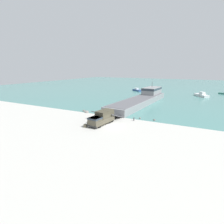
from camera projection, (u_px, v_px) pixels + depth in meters
The scene contains 13 objects.
ground_plane at pixel (112, 126), 39.95m from camera, with size 240.00×240.00×0.00m, color #B7B5AD.
water_surface at pixel (174, 87), 124.01m from camera, with size 240.00×180.00×0.01m, color #477F7A.
landing_craft at pixel (143, 98), 66.15m from camera, with size 10.22×44.21×7.30m.
military_truck at pixel (102, 118), 40.83m from camera, with size 3.34×7.63×3.14m.
soldier_on_ramp at pixel (91, 119), 41.74m from camera, with size 0.47×0.30×1.66m.
moored_boat_a at pixel (137, 90), 100.27m from camera, with size 6.64×5.80×1.70m.
moored_boat_b at pixel (202, 95), 80.63m from camera, with size 6.65×8.12×2.21m.
mooring_bollard at pixel (134, 119), 43.78m from camera, with size 0.29×0.29×0.83m.
cargo_crate at pixel (85, 126), 38.99m from camera, with size 0.66×0.79×0.66m, color #4C4738.
shoreline_rock_a at pixel (154, 120), 44.19m from camera, with size 0.66×0.66×0.66m, color #66605B.
shoreline_rock_b at pixel (87, 113), 51.74m from camera, with size 1.30×1.30×1.30m, color gray.
shoreline_rock_c at pixel (140, 118), 45.79m from camera, with size 0.58×0.58×0.58m, color #66605B.
shoreline_rock_d at pixel (84, 111), 53.40m from camera, with size 0.93×0.93×0.93m, color #66605B.
Camera 1 is at (17.21, -33.82, 12.88)m, focal length 28.00 mm.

